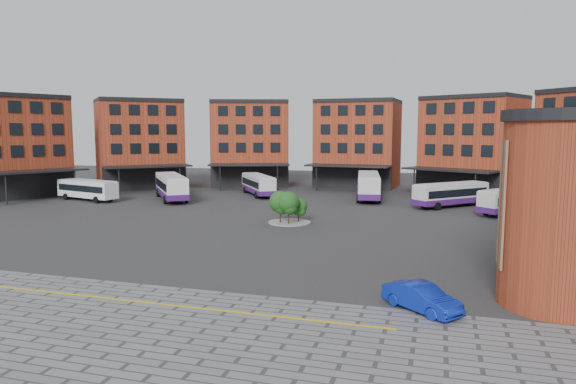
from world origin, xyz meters
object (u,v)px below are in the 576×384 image
(bus_f, at_px, (514,200))
(blue_car, at_px, (422,297))
(bus_c, at_px, (258,184))
(bus_d, at_px, (368,185))
(tree_island, at_px, (288,205))
(bus_b, at_px, (171,186))
(bus_e, at_px, (451,194))
(bus_a, at_px, (87,188))

(bus_f, height_order, blue_car, bus_f)
(bus_c, distance_m, bus_d, 16.12)
(bus_d, bearing_deg, bus_f, -33.29)
(bus_f, bearing_deg, tree_island, -110.14)
(bus_b, height_order, blue_car, bus_b)
(bus_e, bearing_deg, blue_car, -47.93)
(blue_car, bearing_deg, bus_a, 94.29)
(tree_island, xyz_separation_m, blue_car, (14.08, -22.47, -1.17))
(tree_island, relative_size, blue_car, 0.99)
(bus_e, height_order, blue_car, bus_e)
(bus_c, height_order, bus_f, bus_c)
(bus_c, relative_size, blue_car, 2.29)
(bus_b, xyz_separation_m, blue_car, (34.70, -35.42, -1.13))
(bus_c, height_order, bus_e, bus_c)
(bus_d, bearing_deg, bus_c, 173.23)
(tree_island, height_order, bus_c, tree_island)
(bus_c, bearing_deg, bus_e, -43.06)
(bus_e, bearing_deg, bus_b, -128.70)
(bus_b, relative_size, bus_f, 1.19)
(tree_island, height_order, blue_car, tree_island)
(tree_island, height_order, bus_f, tree_island)
(bus_b, xyz_separation_m, bus_f, (43.62, 0.36, -0.27))
(bus_e, bearing_deg, bus_f, 17.18)
(bus_e, xyz_separation_m, blue_car, (-2.13, -39.38, -0.90))
(bus_c, relative_size, bus_f, 1.06)
(bus_b, bearing_deg, bus_a, 163.23)
(bus_e, distance_m, blue_car, 39.45)
(bus_a, relative_size, bus_b, 0.90)
(tree_island, distance_m, bus_a, 32.46)
(tree_island, distance_m, bus_f, 26.57)
(bus_d, distance_m, blue_car, 44.80)
(bus_c, relative_size, bus_d, 0.79)
(tree_island, xyz_separation_m, bus_f, (23.00, 13.31, -0.31))
(bus_a, distance_m, bus_e, 48.06)
(bus_d, bearing_deg, tree_island, -112.47)
(bus_a, xyz_separation_m, blue_car, (45.27, -31.44, -0.94))
(bus_d, xyz_separation_m, blue_car, (8.77, -43.92, -1.18))
(bus_d, xyz_separation_m, bus_f, (17.69, -8.14, -0.32))
(bus_a, bearing_deg, blue_car, -109.58)
(tree_island, height_order, bus_a, tree_island)
(blue_car, bearing_deg, tree_island, 71.15)
(tree_island, height_order, bus_d, bus_d)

